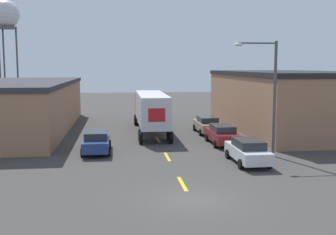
% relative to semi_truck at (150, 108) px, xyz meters
% --- Properties ---
extents(ground_plane, '(160.00, 160.00, 0.00)m').
position_rel_semi_truck_xyz_m(ground_plane, '(0.27, -20.24, -2.23)').
color(ground_plane, '#3D3A38').
extents(road_centerline, '(0.20, 16.01, 0.01)m').
position_rel_semi_truck_xyz_m(road_centerline, '(0.27, -10.86, -2.23)').
color(road_centerline, gold).
rests_on(road_centerline, ground_plane).
extents(warehouse_left, '(12.71, 25.26, 4.71)m').
position_rel_semi_truck_xyz_m(warehouse_left, '(-13.92, 2.71, 0.13)').
color(warehouse_left, '#9E7051').
rests_on(warehouse_left, ground_plane).
extents(warehouse_right, '(10.69, 21.34, 5.63)m').
position_rel_semi_truck_xyz_m(warehouse_right, '(13.46, 0.44, 0.59)').
color(warehouse_right, '#9E7051').
rests_on(warehouse_right, ground_plane).
extents(semi_truck, '(2.75, 13.70, 3.70)m').
position_rel_semi_truck_xyz_m(semi_truck, '(0.00, 0.00, 0.00)').
color(semi_truck, '#B21919').
rests_on(semi_truck, ground_plane).
extents(parked_car_right_far, '(2.00, 4.77, 1.54)m').
position_rel_semi_truck_xyz_m(parked_car_right_far, '(5.12, -1.19, -1.44)').
color(parked_car_right_far, tan).
rests_on(parked_car_right_far, ground_plane).
extents(parked_car_right_mid, '(2.00, 4.77, 1.54)m').
position_rel_semi_truck_xyz_m(parked_car_right_mid, '(5.12, -6.80, -1.44)').
color(parked_car_right_mid, maroon).
rests_on(parked_car_right_mid, ground_plane).
extents(parked_car_left_far, '(2.00, 4.77, 1.54)m').
position_rel_semi_truck_xyz_m(parked_car_left_far, '(-4.57, -8.75, -1.44)').
color(parked_car_left_far, navy).
rests_on(parked_car_left_far, ground_plane).
extents(parked_car_right_near, '(2.00, 4.77, 1.54)m').
position_rel_semi_truck_xyz_m(parked_car_right_near, '(5.12, -13.35, -1.44)').
color(parked_car_right_near, silver).
rests_on(parked_car_right_near, ground_plane).
extents(water_tower, '(4.63, 4.63, 16.79)m').
position_rel_semi_truck_xyz_m(water_tower, '(-20.87, 33.36, 11.94)').
color(water_tower, '#47474C').
rests_on(water_tower, ground_plane).
extents(street_lamp, '(2.94, 0.32, 7.79)m').
position_rel_semi_truck_xyz_m(street_lamp, '(7.12, -11.53, 2.34)').
color(street_lamp, '#4C4C51').
rests_on(street_lamp, ground_plane).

